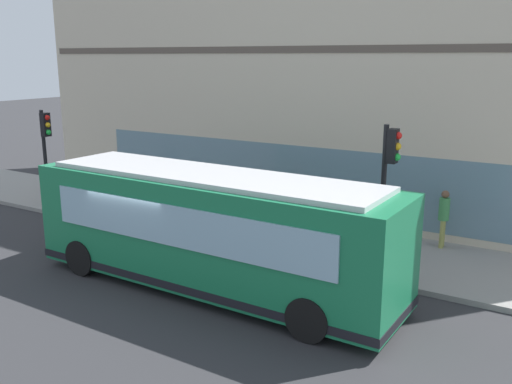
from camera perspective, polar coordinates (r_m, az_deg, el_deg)
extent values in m
plane|color=#2D2D30|center=(15.87, -10.08, -8.45)|extent=(120.00, 120.00, 0.00)
cube|color=gray|center=(19.37, -0.85, -3.92)|extent=(4.18, 40.00, 0.15)
cube|color=beige|center=(23.43, 6.72, 12.67)|extent=(7.10, 23.21, 11.14)
cube|color=brown|center=(20.40, 2.58, 14.20)|extent=(0.36, 22.74, 0.24)
cube|color=slate|center=(20.76, 2.31, 1.62)|extent=(0.12, 16.24, 2.40)
cube|color=#197247|center=(14.41, -4.58, -3.81)|extent=(2.62, 10.03, 2.70)
cube|color=silver|center=(14.05, -4.69, 1.68)|extent=(2.24, 9.03, 0.12)
cube|color=#8CB2C6|center=(17.65, -17.66, 0.34)|extent=(2.20, 0.11, 1.20)
cube|color=#8CB2C6|center=(15.29, -1.76, -1.19)|extent=(0.16, 8.20, 1.00)
cube|color=#8CB2C6|center=(13.35, -7.89, -3.52)|extent=(0.16, 8.20, 1.00)
cube|color=black|center=(14.80, -4.50, -8.14)|extent=(2.67, 10.07, 0.20)
cylinder|color=black|center=(17.82, -11.60, -4.34)|extent=(0.31, 1.00, 1.00)
cylinder|color=black|center=(16.35, -17.20, -6.33)|extent=(0.31, 1.00, 1.00)
cylinder|color=black|center=(14.14, 9.64, -9.06)|extent=(0.31, 1.00, 1.00)
cylinder|color=black|center=(12.23, 5.33, -12.67)|extent=(0.31, 1.00, 1.00)
cylinder|color=black|center=(15.42, 12.68, -0.77)|extent=(0.14, 0.14, 4.03)
cube|color=black|center=(15.07, 13.65, 4.54)|extent=(0.32, 0.24, 0.90)
sphere|color=red|center=(14.99, 14.18, 5.55)|extent=(0.20, 0.20, 0.20)
sphere|color=yellow|center=(15.03, 14.12, 4.49)|extent=(0.20, 0.20, 0.20)
sphere|color=green|center=(15.08, 14.06, 3.44)|extent=(0.20, 0.20, 0.20)
cylinder|color=black|center=(23.40, -20.54, 3.19)|extent=(0.14, 0.14, 3.76)
cube|color=black|center=(23.07, -20.52, 6.40)|extent=(0.32, 0.24, 0.90)
sphere|color=red|center=(22.93, -20.38, 7.08)|extent=(0.20, 0.20, 0.20)
sphere|color=yellow|center=(22.96, -20.32, 6.39)|extent=(0.20, 0.20, 0.20)
sphere|color=green|center=(23.00, -20.26, 5.70)|extent=(0.20, 0.20, 0.20)
cylinder|color=red|center=(19.63, -6.09, -2.69)|extent=(0.24, 0.24, 0.55)
sphere|color=red|center=(19.54, -6.11, -1.69)|extent=(0.22, 0.22, 0.22)
cylinder|color=red|center=(19.52, -5.70, -2.62)|extent=(0.10, 0.12, 0.10)
cylinder|color=red|center=(19.75, -5.79, -2.43)|extent=(0.12, 0.10, 0.10)
cylinder|color=#99994C|center=(18.21, 18.27, -4.09)|extent=(0.14, 0.14, 0.87)
cylinder|color=#99994C|center=(18.38, 18.37, -3.93)|extent=(0.14, 0.14, 0.87)
cylinder|color=#3F8C4C|center=(18.08, 18.50, -1.65)|extent=(0.32, 0.32, 0.69)
sphere|color=brown|center=(17.97, 18.61, -0.22)|extent=(0.24, 0.24, 0.24)
cylinder|color=#B23338|center=(23.45, -15.08, -0.05)|extent=(0.14, 0.14, 0.83)
cylinder|color=#B23338|center=(23.28, -14.91, -0.14)|extent=(0.14, 0.14, 0.83)
cylinder|color=#3359A5|center=(23.21, -15.11, 1.68)|extent=(0.32, 0.32, 0.66)
sphere|color=brown|center=(23.12, -15.18, 2.75)|extent=(0.22, 0.22, 0.22)
cylinder|color=#99994C|center=(19.57, -0.01, -2.16)|extent=(0.14, 0.14, 0.88)
cylinder|color=#99994C|center=(19.73, -0.23, -2.03)|extent=(0.14, 0.14, 0.88)
cylinder|color=gold|center=(19.45, -0.12, 0.15)|extent=(0.32, 0.32, 0.70)
sphere|color=brown|center=(19.35, -0.12, 1.49)|extent=(0.24, 0.24, 0.24)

